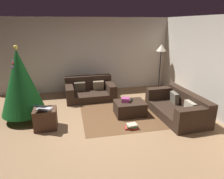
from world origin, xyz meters
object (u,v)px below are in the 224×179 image
couch_right (179,107)px  tv_remote (132,100)px  gift_box (126,100)px  couch_left (90,90)px  book_stack (131,126)px  side_table (45,119)px  ottoman (130,108)px  christmas_tree (21,82)px  corner_lamp (161,51)px  laptop (43,108)px

couch_right → tv_remote: 1.27m
gift_box → tv_remote: gift_box is taller
couch_left → tv_remote: couch_left is taller
tv_remote → book_stack: bearing=-89.8°
couch_left → gift_box: size_ratio=7.83×
couch_left → book_stack: size_ratio=5.09×
couch_left → couch_right: size_ratio=0.87×
couch_right → side_table: size_ratio=3.58×
ottoman → tv_remote: size_ratio=5.02×
couch_left → christmas_tree: christmas_tree is taller
christmas_tree → book_stack: bearing=-22.5°
book_stack → corner_lamp: bearing=54.5°
tv_remote → couch_right: bearing=-4.7°
christmas_tree → side_table: 1.13m
gift_box → laptop: bearing=-169.6°
corner_lamp → christmas_tree: bearing=-160.4°
couch_right → side_table: couch_right is taller
couch_left → couch_right: (2.19, -1.93, -0.00)m
side_table → book_stack: side_table is taller
couch_right → ottoman: bearing=70.9°
couch_right → ottoman: size_ratio=2.32×
gift_box → christmas_tree: 2.71m
couch_left → christmas_tree: size_ratio=0.84×
couch_right → gift_box: bearing=71.5°
gift_box → laptop: 2.12m
couch_left → corner_lamp: corner_lamp is taller
couch_left → tv_remote: size_ratio=10.09×
tv_remote → christmas_tree: bearing=-166.7°
ottoman → book_stack: 0.80m
side_table → laptop: laptop is taller
tv_remote → laptop: 2.33m
ottoman → laptop: size_ratio=1.68×
ottoman → corner_lamp: corner_lamp is taller
side_table → couch_left: bearing=56.4°
christmas_tree → couch_right: bearing=-9.4°
laptop → tv_remote: bearing=11.5°
couch_right → book_stack: (-1.44, -0.40, -0.20)m
gift_box → tv_remote: (0.20, 0.08, -0.05)m
ottoman → book_stack: size_ratio=2.53×
tv_remote → couch_left: bearing=141.8°
christmas_tree → book_stack: 2.93m
ottoman → corner_lamp: (1.70, 1.88, 1.25)m
tv_remote → book_stack: (-0.26, -0.87, -0.33)m
gift_box → side_table: side_table is taller
gift_box → christmas_tree: (-2.63, 0.27, 0.58)m
couch_right → gift_box: (-1.37, 0.39, 0.17)m
tv_remote → laptop: laptop is taller
ottoman → gift_box: 0.27m
gift_box → corner_lamp: size_ratio=0.12×
side_table → book_stack: bearing=-12.8°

